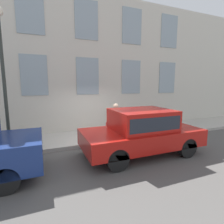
{
  "coord_description": "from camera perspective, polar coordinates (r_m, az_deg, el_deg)",
  "views": [
    {
      "loc": [
        -6.69,
        2.29,
        2.53
      ],
      "look_at": [
        0.42,
        -0.59,
        1.34
      ],
      "focal_mm": 28.0,
      "sensor_mm": 36.0,
      "label": 1
    }
  ],
  "objects": [
    {
      "name": "sidewalk",
      "position": [
        8.54,
        -5.61,
        -7.92
      ],
      "size": [
        2.33,
        60.0,
        0.15
      ],
      "color": "#B2ADA3",
      "rests_on": "ground_plane"
    },
    {
      "name": "fire_hydrant",
      "position": [
        7.82,
        -1.24,
        -5.78
      ],
      "size": [
        0.28,
        0.4,
        0.8
      ],
      "color": "red",
      "rests_on": "sidewalk"
    },
    {
      "name": "street_lamp",
      "position": [
        7.58,
        -32.21,
        13.55
      ],
      "size": [
        0.36,
        0.36,
        5.08
      ],
      "color": "#2D332D",
      "rests_on": "sidewalk"
    },
    {
      "name": "person",
      "position": [
        7.92,
        1.22,
        -1.64
      ],
      "size": [
        0.38,
        0.25,
        1.56
      ],
      "rotation": [
        0.0,
        0.0,
        1.6
      ],
      "color": "navy",
      "rests_on": "sidewalk"
    },
    {
      "name": "parked_car_red_near",
      "position": [
        6.49,
        9.6,
        -5.77
      ],
      "size": [
        1.99,
        4.32,
        1.66
      ],
      "color": "black",
      "rests_on": "ground_plane"
    },
    {
      "name": "building_facade",
      "position": [
        9.51,
        -8.27,
        14.97
      ],
      "size": [
        0.33,
        40.0,
        7.11
      ],
      "color": "beige",
      "rests_on": "ground_plane"
    },
    {
      "name": "ground_plane",
      "position": [
        7.51,
        -3.03,
        -10.89
      ],
      "size": [
        80.0,
        80.0,
        0.0
      ],
      "primitive_type": "plane",
      "color": "#514F4C"
    }
  ]
}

